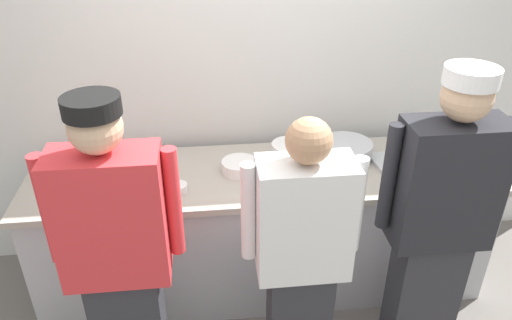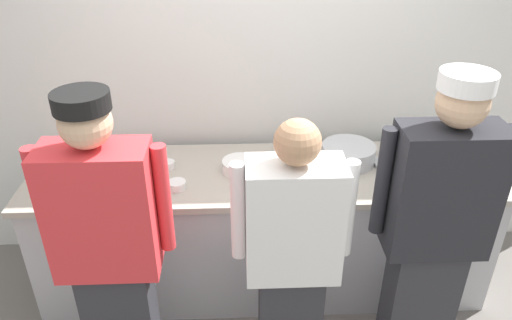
{
  "view_description": "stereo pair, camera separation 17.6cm",
  "coord_description": "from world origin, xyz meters",
  "px_view_note": "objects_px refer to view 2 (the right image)",
  "views": [
    {
      "loc": [
        -0.33,
        -2.17,
        2.43
      ],
      "look_at": [
        -0.05,
        0.37,
        0.98
      ],
      "focal_mm": 34.31,
      "sensor_mm": 36.0,
      "label": 1
    },
    {
      "loc": [
        -0.16,
        -2.18,
        2.43
      ],
      "look_at": [
        -0.05,
        0.37,
        0.98
      ],
      "focal_mm": 34.31,
      "sensor_mm": 36.0,
      "label": 2
    }
  ],
  "objects_px": {
    "chef_center": "(292,259)",
    "chefs_knife": "(137,178)",
    "chef_far_right": "(434,230)",
    "mixing_bowl_steel": "(348,154)",
    "deli_cup": "(274,177)",
    "squeeze_bottle_primary": "(311,169)",
    "chef_near_left": "(109,250)",
    "plate_stack_front": "(292,151)",
    "ramekin_red_sauce": "(168,164)",
    "ramekin_yellow_sauce": "(92,176)",
    "sheet_tray": "(419,170)",
    "ramekin_green_sauce": "(177,185)",
    "plate_stack_rear": "(240,166)"
  },
  "relations": [
    {
      "from": "plate_stack_rear",
      "to": "ramekin_green_sauce",
      "type": "bearing_deg",
      "value": -153.3
    },
    {
      "from": "sheet_tray",
      "to": "chefs_knife",
      "type": "distance_m",
      "value": 1.72
    },
    {
      "from": "chef_far_right",
      "to": "ramekin_green_sauce",
      "type": "bearing_deg",
      "value": 158.34
    },
    {
      "from": "mixing_bowl_steel",
      "to": "ramekin_red_sauce",
      "type": "distance_m",
      "value": 1.13
    },
    {
      "from": "chef_center",
      "to": "ramekin_green_sauce",
      "type": "distance_m",
      "value": 0.85
    },
    {
      "from": "chefs_knife",
      "to": "deli_cup",
      "type": "bearing_deg",
      "value": -6.9
    },
    {
      "from": "mixing_bowl_steel",
      "to": "chefs_knife",
      "type": "xyz_separation_m",
      "value": [
        -1.31,
        -0.15,
        -0.05
      ]
    },
    {
      "from": "chef_near_left",
      "to": "plate_stack_front",
      "type": "xyz_separation_m",
      "value": [
        0.96,
        0.92,
        0.01
      ]
    },
    {
      "from": "squeeze_bottle_primary",
      "to": "ramekin_yellow_sauce",
      "type": "bearing_deg",
      "value": 176.62
    },
    {
      "from": "deli_cup",
      "to": "chefs_knife",
      "type": "xyz_separation_m",
      "value": [
        -0.82,
        0.1,
        -0.05
      ]
    },
    {
      "from": "ramekin_green_sauce",
      "to": "chefs_knife",
      "type": "height_order",
      "value": "ramekin_green_sauce"
    },
    {
      "from": "chef_near_left",
      "to": "ramekin_red_sauce",
      "type": "height_order",
      "value": "chef_near_left"
    },
    {
      "from": "plate_stack_front",
      "to": "chefs_knife",
      "type": "height_order",
      "value": "plate_stack_front"
    },
    {
      "from": "ramekin_yellow_sauce",
      "to": "chefs_knife",
      "type": "xyz_separation_m",
      "value": [
        0.26,
        0.0,
        -0.02
      ]
    },
    {
      "from": "squeeze_bottle_primary",
      "to": "ramekin_green_sauce",
      "type": "height_order",
      "value": "squeeze_bottle_primary"
    },
    {
      "from": "chef_near_left",
      "to": "plate_stack_front",
      "type": "bearing_deg",
      "value": 43.75
    },
    {
      "from": "ramekin_yellow_sauce",
      "to": "chef_near_left",
      "type": "bearing_deg",
      "value": -69.89
    },
    {
      "from": "chef_far_right",
      "to": "chef_near_left",
      "type": "bearing_deg",
      "value": -177.73
    },
    {
      "from": "ramekin_yellow_sauce",
      "to": "chef_far_right",
      "type": "bearing_deg",
      "value": -19.15
    },
    {
      "from": "chef_center",
      "to": "sheet_tray",
      "type": "bearing_deg",
      "value": 40.05
    },
    {
      "from": "plate_stack_rear",
      "to": "mixing_bowl_steel",
      "type": "xyz_separation_m",
      "value": [
        0.69,
        0.08,
        0.02
      ]
    },
    {
      "from": "chef_far_right",
      "to": "ramekin_red_sauce",
      "type": "distance_m",
      "value": 1.59
    },
    {
      "from": "plate_stack_front",
      "to": "ramekin_red_sauce",
      "type": "bearing_deg",
      "value": -173.05
    },
    {
      "from": "chef_center",
      "to": "chefs_knife",
      "type": "distance_m",
      "value": 1.12
    },
    {
      "from": "chef_center",
      "to": "sheet_tray",
      "type": "relative_size",
      "value": 3.21
    },
    {
      "from": "sheet_tray",
      "to": "ramekin_green_sauce",
      "type": "height_order",
      "value": "ramekin_green_sauce"
    },
    {
      "from": "deli_cup",
      "to": "chefs_knife",
      "type": "relative_size",
      "value": 0.39
    },
    {
      "from": "chef_center",
      "to": "ramekin_red_sauce",
      "type": "bearing_deg",
      "value": 129.82
    },
    {
      "from": "chef_center",
      "to": "mixing_bowl_steel",
      "type": "height_order",
      "value": "chef_center"
    },
    {
      "from": "ramekin_green_sauce",
      "to": "chefs_knife",
      "type": "distance_m",
      "value": 0.28
    },
    {
      "from": "ramekin_yellow_sauce",
      "to": "chef_center",
      "type": "bearing_deg",
      "value": -31.87
    },
    {
      "from": "chef_center",
      "to": "squeeze_bottle_primary",
      "type": "bearing_deg",
      "value": 74.65
    },
    {
      "from": "plate_stack_front",
      "to": "ramekin_red_sauce",
      "type": "xyz_separation_m",
      "value": [
        -0.78,
        -0.09,
        -0.02
      ]
    },
    {
      "from": "mixing_bowl_steel",
      "to": "deli_cup",
      "type": "xyz_separation_m",
      "value": [
        -0.49,
        -0.25,
        -0.0
      ]
    },
    {
      "from": "mixing_bowl_steel",
      "to": "plate_stack_front",
      "type": "bearing_deg",
      "value": 169.59
    },
    {
      "from": "chef_center",
      "to": "deli_cup",
      "type": "relative_size",
      "value": 14.61
    },
    {
      "from": "mixing_bowl_steel",
      "to": "ramekin_yellow_sauce",
      "type": "height_order",
      "value": "mixing_bowl_steel"
    },
    {
      "from": "sheet_tray",
      "to": "chef_center",
      "type": "bearing_deg",
      "value": -139.95
    },
    {
      "from": "chef_near_left",
      "to": "sheet_tray",
      "type": "relative_size",
      "value": 3.49
    },
    {
      "from": "ramekin_yellow_sauce",
      "to": "squeeze_bottle_primary",
      "type": "bearing_deg",
      "value": -3.38
    },
    {
      "from": "deli_cup",
      "to": "chef_center",
      "type": "bearing_deg",
      "value": -85.69
    },
    {
      "from": "chef_far_right",
      "to": "squeeze_bottle_primary",
      "type": "height_order",
      "value": "chef_far_right"
    },
    {
      "from": "ramekin_red_sauce",
      "to": "chefs_knife",
      "type": "height_order",
      "value": "ramekin_red_sauce"
    },
    {
      "from": "plate_stack_rear",
      "to": "chef_center",
      "type": "bearing_deg",
      "value": -72.55
    },
    {
      "from": "chef_center",
      "to": "chef_far_right",
      "type": "bearing_deg",
      "value": 5.19
    },
    {
      "from": "plate_stack_front",
      "to": "sheet_tray",
      "type": "xyz_separation_m",
      "value": [
        0.76,
        -0.2,
        -0.04
      ]
    },
    {
      "from": "deli_cup",
      "to": "chef_far_right",
      "type": "bearing_deg",
      "value": -35.71
    },
    {
      "from": "plate_stack_front",
      "to": "squeeze_bottle_primary",
      "type": "height_order",
      "value": "squeeze_bottle_primary"
    },
    {
      "from": "sheet_tray",
      "to": "chefs_knife",
      "type": "bearing_deg",
      "value": -179.44
    },
    {
      "from": "mixing_bowl_steel",
      "to": "ramekin_red_sauce",
      "type": "height_order",
      "value": "mixing_bowl_steel"
    }
  ]
}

